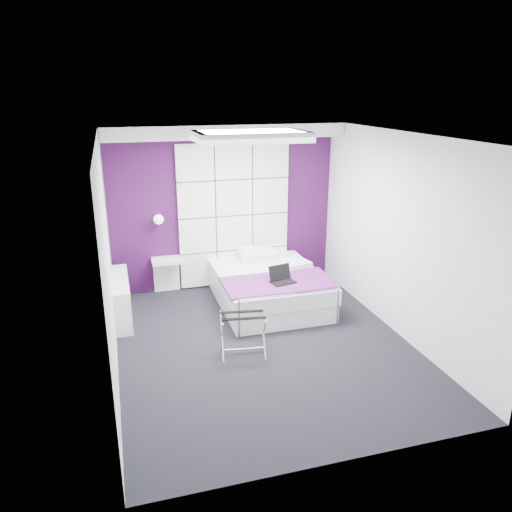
{
  "coord_description": "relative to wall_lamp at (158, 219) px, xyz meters",
  "views": [
    {
      "loc": [
        -1.68,
        -5.4,
        3.09
      ],
      "look_at": [
        -0.0,
        0.35,
        1.08
      ],
      "focal_mm": 35.0,
      "sensor_mm": 36.0,
      "label": 1
    }
  ],
  "objects": [
    {
      "name": "wall_right",
      "position": [
        2.85,
        -2.06,
        0.08
      ],
      "size": [
        0.0,
        4.4,
        4.4
      ],
      "primitive_type": "plane",
      "rotation": [
        1.57,
        0.0,
        -1.57
      ],
      "color": "silver",
      "rests_on": "floor"
    },
    {
      "name": "wall_left",
      "position": [
        -0.75,
        -2.06,
        0.08
      ],
      "size": [
        0.0,
        4.4,
        4.4
      ],
      "primitive_type": "plane",
      "rotation": [
        1.57,
        0.0,
        1.57
      ],
      "color": "silver",
      "rests_on": "floor"
    },
    {
      "name": "radiator",
      "position": [
        -0.64,
        -0.76,
        -0.92
      ],
      "size": [
        0.22,
        1.2,
        0.6
      ],
      "primitive_type": "cube",
      "color": "white",
      "rests_on": "floor"
    },
    {
      "name": "ceiling",
      "position": [
        1.05,
        -2.06,
        1.38
      ],
      "size": [
        4.4,
        4.4,
        0.0
      ],
      "primitive_type": "plane",
      "rotation": [
        3.14,
        0.0,
        0.0
      ],
      "color": "white",
      "rests_on": "wall_back"
    },
    {
      "name": "floor",
      "position": [
        1.05,
        -2.06,
        -1.22
      ],
      "size": [
        4.4,
        4.4,
        0.0
      ],
      "primitive_type": "plane",
      "color": "black",
      "rests_on": "ground"
    },
    {
      "name": "soffit",
      "position": [
        1.05,
        -0.11,
        1.28
      ],
      "size": [
        3.58,
        0.5,
        0.2
      ],
      "primitive_type": "cube",
      "color": "white",
      "rests_on": "wall_back"
    },
    {
      "name": "wall_lamp",
      "position": [
        0.0,
        0.0,
        0.0
      ],
      "size": [
        0.15,
        0.15,
        0.15
      ],
      "primitive_type": "sphere",
      "color": "white",
      "rests_on": "wall_back"
    },
    {
      "name": "nightstand",
      "position": [
        0.08,
        -0.04,
        -0.66
      ],
      "size": [
        0.45,
        0.35,
        0.05
      ],
      "primitive_type": "cube",
      "color": "white",
      "rests_on": "wall_back"
    },
    {
      "name": "laptop",
      "position": [
        1.54,
        -1.32,
        -0.64
      ],
      "size": [
        0.33,
        0.24,
        0.24
      ],
      "rotation": [
        0.0,
        0.0,
        0.23
      ],
      "color": "black",
      "rests_on": "bed"
    },
    {
      "name": "luggage_rack",
      "position": [
        0.74,
        -2.19,
        -0.96
      ],
      "size": [
        0.53,
        0.39,
        0.52
      ],
      "rotation": [
        0.0,
        0.0,
        -0.15
      ],
      "color": "silver",
      "rests_on": "floor"
    },
    {
      "name": "headboard",
      "position": [
        1.2,
        0.08,
        -0.05
      ],
      "size": [
        1.8,
        0.08,
        2.3
      ],
      "primitive_type": null,
      "color": "white",
      "rests_on": "wall_back"
    },
    {
      "name": "wall_back",
      "position": [
        1.05,
        0.14,
        0.08
      ],
      "size": [
        3.6,
        0.0,
        3.6
      ],
      "primitive_type": "plane",
      "rotation": [
        1.57,
        0.0,
        0.0
      ],
      "color": "silver",
      "rests_on": "floor"
    },
    {
      "name": "bed",
      "position": [
        1.49,
        -0.86,
        -0.94
      ],
      "size": [
        1.55,
        1.87,
        0.66
      ],
      "color": "white",
      "rests_on": "floor"
    },
    {
      "name": "skylight",
      "position": [
        1.05,
        -1.46,
        1.33
      ],
      "size": [
        1.36,
        0.86,
        0.12
      ],
      "primitive_type": null,
      "color": "white",
      "rests_on": "ceiling"
    },
    {
      "name": "accent_wall",
      "position": [
        1.05,
        0.13,
        0.08
      ],
      "size": [
        3.58,
        0.02,
        2.58
      ],
      "primitive_type": "cube",
      "color": "#360D39",
      "rests_on": "wall_back"
    }
  ]
}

